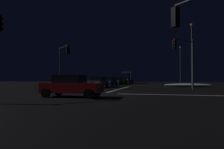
{
  "coord_description": "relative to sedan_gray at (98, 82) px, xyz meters",
  "views": [
    {
      "loc": [
        4.76,
        -16.72,
        1.32
      ],
      "look_at": [
        -2.0,
        11.91,
        1.9
      ],
      "focal_mm": 32.02,
      "sensor_mm": 36.0,
      "label": 1
    }
  ],
  "objects": [
    {
      "name": "streetlamp_right_near",
      "position": [
        13.18,
        3.14,
        4.53
      ],
      "size": [
        0.44,
        0.44,
        9.28
      ],
      "color": "#424247",
      "rests_on": "ground"
    },
    {
      "name": "sedan_blue",
      "position": [
        0.17,
        5.99,
        0.0
      ],
      "size": [
        2.02,
        4.33,
        1.57
      ],
      "color": "navy",
      "rests_on": "ground"
    },
    {
      "name": "sedan_gray",
      "position": [
        0.0,
        0.0,
        0.0
      ],
      "size": [
        2.02,
        4.33,
        1.57
      ],
      "color": "slate",
      "rests_on": "ground"
    },
    {
      "name": "ground",
      "position": [
        3.77,
        -10.76,
        -0.85
      ],
      "size": [
        120.0,
        120.0,
        0.1
      ],
      "primitive_type": "cube",
      "color": "black"
    },
    {
      "name": "centre_line_ns",
      "position": [
        3.77,
        9.14,
        -0.8
      ],
      "size": [
        22.0,
        0.15,
        0.01
      ],
      "color": "yellow",
      "rests_on": "ground"
    },
    {
      "name": "traffic_signal_ne",
      "position": [
        11.49,
        -3.04,
        3.3
      ],
      "size": [
        2.58,
        2.58,
        6.01
      ],
      "color": "#4C4C51",
      "rests_on": "ground"
    },
    {
      "name": "traffic_signal_se",
      "position": [
        11.07,
        -18.06,
        3.03
      ],
      "size": [
        3.4,
        3.4,
        5.51
      ],
      "color": "#4C4C51",
      "rests_on": "ground"
    },
    {
      "name": "snow_bank_left_curb",
      "position": [
        -5.33,
        10.75,
        -0.62
      ],
      "size": [
        6.59,
        1.5,
        0.36
      ],
      "color": "white",
      "rests_on": "ground"
    },
    {
      "name": "traffic_signal_nw",
      "position": [
        -3.93,
        -3.06,
        3.19
      ],
      "size": [
        2.6,
        2.6,
        5.83
      ],
      "color": "#4C4C51",
      "rests_on": "ground"
    },
    {
      "name": "streetlamp_right_far",
      "position": [
        13.18,
        19.14,
        4.1
      ],
      "size": [
        0.44,
        0.44,
        8.44
      ],
      "color": "#424247",
      "rests_on": "ground"
    },
    {
      "name": "sedan_orange",
      "position": [
        0.04,
        18.77,
        0.0
      ],
      "size": [
        2.02,
        4.33,
        1.57
      ],
      "color": "#C66014",
      "rests_on": "ground"
    },
    {
      "name": "snow_bank_right_curb",
      "position": [
        12.88,
        5.65,
        -0.53
      ],
      "size": [
        7.16,
        1.5,
        0.54
      ],
      "color": "white",
      "rests_on": "ground"
    },
    {
      "name": "crosswalk_bar_east",
      "position": [
        12.18,
        -10.76,
        -0.8
      ],
      "size": [
        14.23,
        0.4,
        0.01
      ],
      "color": "white",
      "rests_on": "ground"
    },
    {
      "name": "box_truck",
      "position": [
        0.09,
        25.93,
        0.91
      ],
      "size": [
        2.68,
        8.28,
        3.08
      ],
      "color": "navy",
      "rests_on": "ground"
    },
    {
      "name": "stop_line_north",
      "position": [
        3.77,
        -2.46,
        -0.8
      ],
      "size": [
        0.35,
        14.23,
        0.01
      ],
      "color": "white",
      "rests_on": "ground"
    },
    {
      "name": "sedan_red_crossing",
      "position": [
        2.48,
        -14.32,
        0.0
      ],
      "size": [
        4.33,
        2.02,
        1.57
      ],
      "color": "maroon",
      "rests_on": "ground"
    },
    {
      "name": "sedan_green",
      "position": [
        0.16,
        12.64,
        0.0
      ],
      "size": [
        2.02,
        4.33,
        1.57
      ],
      "color": "#14512D",
      "rests_on": "ground"
    }
  ]
}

